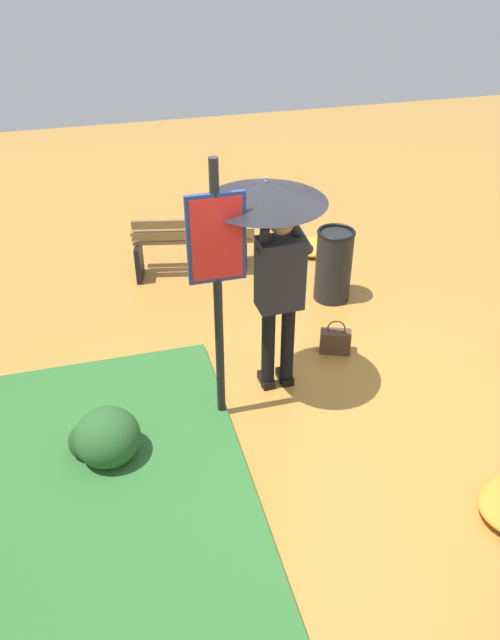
{
  "coord_description": "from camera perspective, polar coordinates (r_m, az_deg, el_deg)",
  "views": [
    {
      "loc": [
        1.64,
        4.1,
        3.69
      ],
      "look_at": [
        0.52,
        -0.01,
        0.85
      ],
      "focal_mm": 34.72,
      "sensor_mm": 36.0,
      "label": 1
    }
  ],
  "objects": [
    {
      "name": "ground_plane",
      "position": [
        5.76,
        5.1,
        -6.36
      ],
      "size": [
        18.0,
        18.0,
        0.0
      ],
      "primitive_type": "plane",
      "color": "#B27A33"
    },
    {
      "name": "person_with_umbrella",
      "position": [
        4.92,
        2.04,
        7.89
      ],
      "size": [
        0.96,
        0.96,
        2.04
      ],
      "color": "black",
      "rests_on": "ground_plane"
    },
    {
      "name": "info_sign_post",
      "position": [
        4.65,
        -3.04,
        4.7
      ],
      "size": [
        0.44,
        0.07,
        2.3
      ],
      "color": "black",
      "rests_on": "ground_plane"
    },
    {
      "name": "handbag",
      "position": [
        6.18,
        7.86,
        -1.93
      ],
      "size": [
        0.33,
        0.24,
        0.37
      ],
      "color": "#4C3323",
      "rests_on": "ground_plane"
    },
    {
      "name": "park_bench",
      "position": [
        7.4,
        -5.33,
        7.15
      ],
      "size": [
        1.41,
        0.65,
        0.75
      ],
      "color": "black",
      "rests_on": "ground_plane"
    },
    {
      "name": "trash_bin",
      "position": [
        6.9,
        7.72,
        5.05
      ],
      "size": [
        0.42,
        0.42,
        0.83
      ],
      "color": "black",
      "rests_on": "ground_plane"
    },
    {
      "name": "shrub_cluster",
      "position": [
        5.09,
        -13.32,
        -10.53
      ],
      "size": [
        0.57,
        0.52,
        0.47
      ],
      "color": "#285628",
      "rests_on": "ground_plane"
    },
    {
      "name": "leaf_pile_by_bench",
      "position": [
        8.04,
        6.16,
        6.7
      ],
      "size": [
        0.64,
        0.51,
        0.14
      ],
      "color": "gold",
      "rests_on": "ground_plane"
    }
  ]
}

